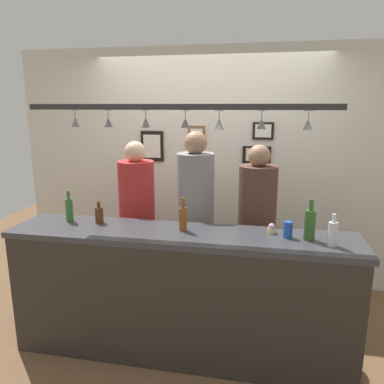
# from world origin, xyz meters

# --- Properties ---
(ground_plane) EXTENTS (8.00, 8.00, 0.00)m
(ground_plane) POSITION_xyz_m (0.00, 0.00, 0.00)
(ground_plane) COLOR brown
(back_wall) EXTENTS (4.40, 0.06, 2.60)m
(back_wall) POSITION_xyz_m (0.00, 1.10, 1.30)
(back_wall) COLOR silver
(back_wall) RESTS_ON ground_plane
(bar_counter) EXTENTS (2.70, 0.55, 1.03)m
(bar_counter) POSITION_xyz_m (0.00, -0.51, 0.69)
(bar_counter) COLOR #38383D
(bar_counter) RESTS_ON ground_plane
(overhead_glass_rack) EXTENTS (2.20, 0.36, 0.04)m
(overhead_glass_rack) POSITION_xyz_m (0.00, -0.30, 1.97)
(overhead_glass_rack) COLOR black
(hanging_wineglass_far_left) EXTENTS (0.07, 0.07, 0.13)m
(hanging_wineglass_far_left) POSITION_xyz_m (-0.87, -0.25, 1.85)
(hanging_wineglass_far_left) COLOR silver
(hanging_wineglass_far_left) RESTS_ON overhead_glass_rack
(hanging_wineglass_left) EXTENTS (0.07, 0.07, 0.13)m
(hanging_wineglass_left) POSITION_xyz_m (-0.58, -0.26, 1.85)
(hanging_wineglass_left) COLOR silver
(hanging_wineglass_left) RESTS_ON overhead_glass_rack
(hanging_wineglass_center_left) EXTENTS (0.07, 0.07, 0.13)m
(hanging_wineglass_center_left) POSITION_xyz_m (-0.29, -0.25, 1.85)
(hanging_wineglass_center_left) COLOR silver
(hanging_wineglass_center_left) RESTS_ON overhead_glass_rack
(hanging_wineglass_center) EXTENTS (0.07, 0.07, 0.13)m
(hanging_wineglass_center) POSITION_xyz_m (0.02, -0.23, 1.85)
(hanging_wineglass_center) COLOR silver
(hanging_wineglass_center) RESTS_ON overhead_glass_rack
(hanging_wineglass_center_right) EXTENTS (0.07, 0.07, 0.13)m
(hanging_wineglass_center_right) POSITION_xyz_m (0.29, -0.37, 1.85)
(hanging_wineglass_center_right) COLOR silver
(hanging_wineglass_center_right) RESTS_ON overhead_glass_rack
(hanging_wineglass_right) EXTENTS (0.07, 0.07, 0.13)m
(hanging_wineglass_right) POSITION_xyz_m (0.58, -0.26, 1.85)
(hanging_wineglass_right) COLOR silver
(hanging_wineglass_right) RESTS_ON overhead_glass_rack
(hanging_wineglass_far_right) EXTENTS (0.07, 0.07, 0.13)m
(hanging_wineglass_far_right) POSITION_xyz_m (0.89, -0.33, 1.85)
(hanging_wineglass_far_right) COLOR silver
(hanging_wineglass_far_right) RESTS_ON overhead_glass_rack
(person_left_red_shirt) EXTENTS (0.34, 0.34, 1.66)m
(person_left_red_shirt) POSITION_xyz_m (-0.57, 0.26, 1.00)
(person_left_red_shirt) COLOR #2D334C
(person_left_red_shirt) RESTS_ON ground_plane
(person_middle_grey_shirt) EXTENTS (0.34, 0.34, 1.76)m
(person_middle_grey_shirt) POSITION_xyz_m (-0.00, 0.26, 1.06)
(person_middle_grey_shirt) COLOR #2D334C
(person_middle_grey_shirt) RESTS_ON ground_plane
(person_right_brown_shirt) EXTENTS (0.34, 0.34, 1.65)m
(person_right_brown_shirt) POSITION_xyz_m (0.56, 0.26, 0.99)
(person_right_brown_shirt) COLOR #2D334C
(person_right_brown_shirt) RESTS_ON ground_plane
(bottle_beer_brown_stubby) EXTENTS (0.07, 0.07, 0.18)m
(bottle_beer_brown_stubby) POSITION_xyz_m (-0.72, -0.24, 1.10)
(bottle_beer_brown_stubby) COLOR #512D14
(bottle_beer_brown_stubby) RESTS_ON bar_counter
(bottle_beer_amber_tall) EXTENTS (0.06, 0.06, 0.26)m
(bottle_beer_amber_tall) POSITION_xyz_m (0.01, -0.30, 1.13)
(bottle_beer_amber_tall) COLOR brown
(bottle_beer_amber_tall) RESTS_ON bar_counter
(bottle_beer_green_import) EXTENTS (0.06, 0.06, 0.26)m
(bottle_beer_green_import) POSITION_xyz_m (-0.98, -0.25, 1.13)
(bottle_beer_green_import) COLOR #336B2D
(bottle_beer_green_import) RESTS_ON bar_counter
(bottle_champagne_green) EXTENTS (0.08, 0.08, 0.30)m
(bottle_champagne_green) POSITION_xyz_m (0.95, -0.32, 1.14)
(bottle_champagne_green) COLOR #2D5623
(bottle_champagne_green) RESTS_ON bar_counter
(bottle_soda_clear) EXTENTS (0.06, 0.06, 0.23)m
(bottle_soda_clear) POSITION_xyz_m (1.09, -0.42, 1.12)
(bottle_soda_clear) COLOR silver
(bottle_soda_clear) RESTS_ON bar_counter
(drink_can) EXTENTS (0.07, 0.07, 0.12)m
(drink_can) POSITION_xyz_m (0.80, -0.30, 1.09)
(drink_can) COLOR #1E4CB2
(drink_can) RESTS_ON bar_counter
(cupcake) EXTENTS (0.06, 0.06, 0.08)m
(cupcake) POSITION_xyz_m (0.68, -0.23, 1.06)
(cupcake) COLOR beige
(cupcake) RESTS_ON bar_counter
(picture_frame_upper_small) EXTENTS (0.22, 0.02, 0.18)m
(picture_frame_upper_small) POSITION_xyz_m (0.58, 1.06, 1.72)
(picture_frame_upper_small) COLOR black
(picture_frame_upper_small) RESTS_ON back_wall
(picture_frame_lower_pair) EXTENTS (0.30, 0.02, 0.18)m
(picture_frame_lower_pair) POSITION_xyz_m (0.52, 1.06, 1.46)
(picture_frame_lower_pair) COLOR black
(picture_frame_lower_pair) RESTS_ON back_wall
(picture_frame_caricature) EXTENTS (0.26, 0.02, 0.34)m
(picture_frame_caricature) POSITION_xyz_m (-0.65, 1.06, 1.53)
(picture_frame_caricature) COLOR black
(picture_frame_caricature) RESTS_ON back_wall
(picture_frame_crest) EXTENTS (0.18, 0.02, 0.26)m
(picture_frame_crest) POSITION_xyz_m (-0.14, 1.06, 1.63)
(picture_frame_crest) COLOR brown
(picture_frame_crest) RESTS_ON back_wall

